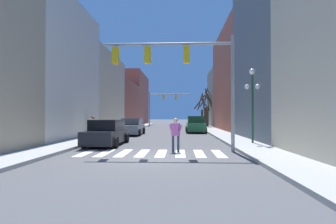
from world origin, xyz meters
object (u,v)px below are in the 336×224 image
Objects in this scene: traffic_signal_far at (162,101)px; pedestrian_crossing_street at (176,132)px; car_parked_right_near at (107,133)px; traffic_signal_near at (182,66)px; car_driving_toward_lane at (132,127)px; car_driving_away_lane at (196,125)px; pedestrian_on_left_sidewalk at (92,124)px; street_tree_right_near at (206,109)px; pedestrian_waiting_at_curb at (94,125)px; street_lamp_right_corner at (252,90)px; street_tree_left_mid at (202,112)px; street_tree_right_far at (208,108)px.

pedestrian_crossing_street is at bearing -84.88° from traffic_signal_far.
traffic_signal_far is 30.20m from car_parked_right_near.
car_driving_toward_lane is (-4.55, 11.17, -3.56)m from traffic_signal_near.
car_driving_away_lane is 2.57× the size of pedestrian_on_left_sidewalk.
car_parked_right_near is at bearing -179.95° from car_driving_toward_lane.
car_parked_right_near is 0.84× the size of street_tree_right_near.
car_parked_right_near is 25.78m from street_tree_right_near.
pedestrian_waiting_at_curb is at bearing -18.47° from pedestrian_crossing_street.
car_driving_toward_lane is 18.04m from street_tree_right_near.
car_driving_toward_lane is 2.85× the size of pedestrian_waiting_at_curb.
traffic_signal_far reaches higher than street_lamp_right_corner.
pedestrian_crossing_street is 0.32× the size of street_tree_left_mid.
street_lamp_right_corner is 9.20m from car_parked_right_near.
street_tree_right_far reaches higher than car_driving_toward_lane.
pedestrian_waiting_at_curb is 0.27× the size of street_tree_right_far.
traffic_signal_near reaches higher than street_tree_left_mid.
street_lamp_right_corner is at bearing 35.00° from traffic_signal_near.
traffic_signal_far is at bearing -3.40° from car_driving_toward_lane.
traffic_signal_near reaches higher than car_driving_toward_lane.
car_driving_toward_lane is 0.78× the size of street_tree_right_near.
pedestrian_on_left_sidewalk is (-6.96, 8.15, 0.14)m from pedestrian_crossing_street.
street_lamp_right_corner is at bearing -75.71° from traffic_signal_far.
pedestrian_crossing_street is at bearing -164.40° from traffic_signal_near.
street_tree_left_mid is (3.77, 28.21, 1.47)m from pedestrian_crossing_street.
traffic_signal_far reaches higher than street_tree_left_mid.
pedestrian_waiting_at_curb is (-3.00, -27.33, -3.27)m from traffic_signal_far.
car_driving_away_lane is at bearing -100.83° from street_tree_right_near.
pedestrian_waiting_at_curb is at bearing -115.15° from street_tree_right_near.
street_tree_left_mid is at bearing -73.64° from pedestrian_crossing_street.
street_lamp_right_corner is 0.77× the size of street_tree_right_near.
car_driving_away_lane is at bearing -59.10° from car_driving_toward_lane.
traffic_signal_far is (-3.27, 32.66, 0.08)m from traffic_signal_near.
car_driving_away_lane is (1.57, 14.83, -3.48)m from traffic_signal_near.
car_driving_away_lane is (-2.71, 11.83, -2.51)m from street_lamp_right_corner.
street_tree_right_near is (-0.30, -0.57, -0.14)m from street_tree_right_far.
traffic_signal_far reaches higher than pedestrian_on_left_sidewalk.
street_tree_right_far is (11.49, 19.49, 1.80)m from pedestrian_on_left_sidewalk.
traffic_signal_near is at bearing -96.97° from street_tree_left_mid.
street_tree_right_near is at bearing 90.92° from street_lamp_right_corner.
pedestrian_on_left_sidewalk is (-11.58, 5.06, -2.20)m from street_lamp_right_corner.
street_tree_right_far is at bearing -36.78° from street_tree_left_mid.
traffic_signal_near reaches higher than pedestrian_crossing_street.
traffic_signal_near is 0.92× the size of traffic_signal_far.
traffic_signal_near is 1.13× the size of street_tree_right_near.
pedestrian_on_left_sidewalk is 0.28× the size of street_tree_right_near.
pedestrian_on_left_sidewalk reaches higher than car_driving_toward_lane.
street_tree_left_mid is at bearing -17.42° from car_parked_right_near.
street_tree_right_near is at bearing -7.65° from pedestrian_waiting_at_curb.
traffic_signal_far is at bearing 104.29° from street_lamp_right_corner.
street_tree_right_near is (8.44, 24.28, 2.05)m from car_parked_right_near.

